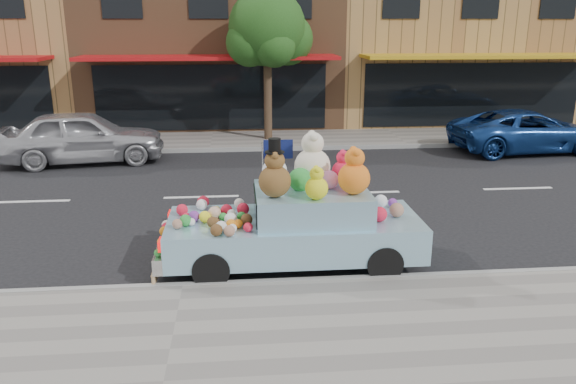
{
  "coord_description": "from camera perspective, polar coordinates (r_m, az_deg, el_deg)",
  "views": [
    {
      "loc": [
        0.92,
        -13.12,
        4.04
      ],
      "look_at": [
        1.76,
        -3.89,
        1.25
      ],
      "focal_mm": 35.0,
      "sensor_mm": 36.0,
      "label": 1
    }
  ],
  "objects": [
    {
      "name": "near_kerb",
      "position": [
        9.09,
        -10.61,
        -9.49
      ],
      "size": [
        60.0,
        0.12,
        0.13
      ],
      "primitive_type": "cube",
      "color": "gray",
      "rests_on": "ground"
    },
    {
      "name": "art_car",
      "position": [
        9.61,
        0.85,
        -2.85
      ],
      "size": [
        4.49,
        1.78,
        2.31
      ],
      "rotation": [
        0.0,
        0.0,
        -0.0
      ],
      "color": "black",
      "rests_on": "ground"
    },
    {
      "name": "street_tree",
      "position": [
        19.71,
        -2.05,
        15.75
      ],
      "size": [
        3.0,
        2.7,
        5.22
      ],
      "color": "#38281C",
      "rests_on": "ground"
    },
    {
      "name": "near_sidewalk",
      "position": [
        7.78,
        -11.6,
        -14.39
      ],
      "size": [
        60.0,
        3.0,
        0.12
      ],
      "primitive_type": "cube",
      "color": "gray",
      "rests_on": "ground"
    },
    {
      "name": "storefront_right",
      "position": [
        26.69,
        15.25,
        15.35
      ],
      "size": [
        10.0,
        9.8,
        7.3
      ],
      "color": "#A57B45",
      "rests_on": "ground"
    },
    {
      "name": "far_kerb",
      "position": [
        18.57,
        -7.94,
        4.24
      ],
      "size": [
        60.0,
        0.12,
        0.13
      ],
      "primitive_type": "cube",
      "color": "gray",
      "rests_on": "ground"
    },
    {
      "name": "far_sidewalk",
      "position": [
        20.04,
        -7.75,
        5.16
      ],
      "size": [
        60.0,
        3.0,
        0.12
      ],
      "primitive_type": "cube",
      "color": "gray",
      "rests_on": "ground"
    },
    {
      "name": "ground",
      "position": [
        13.76,
        -8.8,
        -0.52
      ],
      "size": [
        120.0,
        120.0,
        0.0
      ],
      "primitive_type": "plane",
      "color": "black",
      "rests_on": "ground"
    },
    {
      "name": "car_silver",
      "position": [
        17.9,
        -20.1,
        5.31
      ],
      "size": [
        4.91,
        2.55,
        1.6
      ],
      "primitive_type": "imported",
      "rotation": [
        0.0,
        0.0,
        1.72
      ],
      "color": "silver",
      "rests_on": "ground"
    },
    {
      "name": "storefront_mid",
      "position": [
        25.11,
        -7.58,
        15.72
      ],
      "size": [
        10.0,
        9.8,
        7.3
      ],
      "color": "brown",
      "rests_on": "ground"
    },
    {
      "name": "car_blue",
      "position": [
        19.95,
        23.08,
        5.73
      ],
      "size": [
        5.07,
        2.67,
        1.36
      ],
      "primitive_type": "imported",
      "rotation": [
        0.0,
        0.0,
        1.66
      ],
      "color": "navy",
      "rests_on": "ground"
    }
  ]
}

